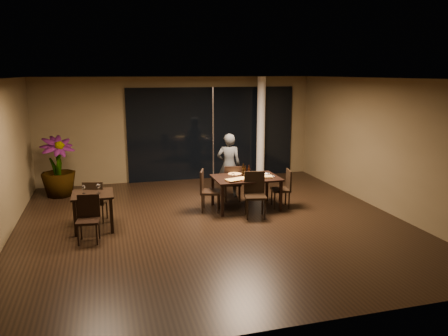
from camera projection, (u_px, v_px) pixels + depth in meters
ground at (213, 223)px, 9.23m from camera, size 8.00×8.00×0.00m
wall_back at (179, 129)px, 12.72m from camera, size 8.00×0.10×3.00m
wall_front at (296, 214)px, 5.10m from camera, size 8.00×0.10×3.00m
wall_right at (384, 145)px, 9.96m from camera, size 0.10×8.00×3.00m
ceiling at (212, 77)px, 8.58m from camera, size 8.00×8.00×0.04m
window_panel at (213, 133)px, 12.93m from camera, size 5.00×0.06×2.70m
column at (261, 128)px, 12.97m from camera, size 0.24×0.24×3.00m
main_table at (246, 180)px, 10.10m from camera, size 1.50×1.00×0.75m
side_table at (93, 199)px, 8.75m from camera, size 0.80×0.80×0.75m
chair_main_far at (233, 181)px, 10.69m from camera, size 0.51×0.51×0.90m
chair_main_near at (255, 192)px, 9.58m from camera, size 0.54×0.54×0.99m
chair_main_left at (207, 188)px, 9.93m from camera, size 0.56×0.56×0.95m
chair_main_right at (284, 187)px, 10.22m from camera, size 0.48×0.48×0.90m
chair_side_far at (95, 199)px, 9.16m from camera, size 0.51×0.51×0.91m
chair_side_near at (88, 216)px, 8.16m from camera, size 0.45×0.45×0.88m
diner at (229, 165)px, 11.03m from camera, size 0.63×0.49×1.63m
potted_plant at (58, 167)px, 11.08m from camera, size 1.12×1.12×1.54m
pizza_board_left at (237, 180)px, 9.76m from camera, size 0.51×0.26×0.01m
pizza_board_right at (262, 177)px, 10.04m from camera, size 0.55×0.38×0.01m
oblong_pizza_left at (237, 179)px, 9.76m from camera, size 0.53×0.36×0.02m
oblong_pizza_right at (262, 176)px, 10.03m from camera, size 0.48×0.32×0.02m
round_pizza at (235, 174)px, 10.34m from camera, size 0.31×0.31×0.01m
bottle_a at (245, 171)px, 10.06m from camera, size 0.06×0.06×0.27m
bottle_b at (249, 171)px, 10.06m from camera, size 0.06×0.06×0.28m
bottle_c at (243, 170)px, 10.17m from camera, size 0.06×0.06×0.29m
tumbler_left at (233, 175)px, 10.07m from camera, size 0.07×0.07×0.08m
tumbler_right at (255, 173)px, 10.25m from camera, size 0.08×0.08×0.10m
napkin_near at (270, 176)px, 10.11m from camera, size 0.19×0.11×0.01m
napkin_far at (266, 174)px, 10.38m from camera, size 0.20×0.14×0.01m
wine_glass_a at (84, 189)px, 8.70m from camera, size 0.07×0.07×0.16m
wine_glass_b at (98, 189)px, 8.70m from camera, size 0.08×0.08×0.19m
side_napkin at (94, 196)px, 8.52m from camera, size 0.21×0.17×0.01m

